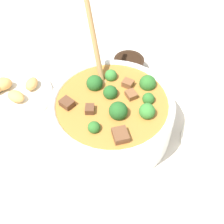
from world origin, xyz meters
TOP-DOWN VIEW (x-y plane):
  - ground_plane at (0.00, 0.00)m, footprint 4.00×4.00m
  - stew_bowl at (-0.00, -0.00)m, footprint 0.28×0.29m
  - condiment_bowl at (0.01, -0.21)m, footprint 0.08×0.08m
  - food_plate at (0.28, -0.04)m, footprint 0.19×0.19m

SIDE VIEW (x-z plane):
  - ground_plane at x=0.00m, z-range 0.00..0.00m
  - food_plate at x=0.28m, z-range -0.01..0.04m
  - condiment_bowl at x=0.01m, z-range 0.00..0.05m
  - stew_bowl at x=0.00m, z-range -0.06..0.19m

